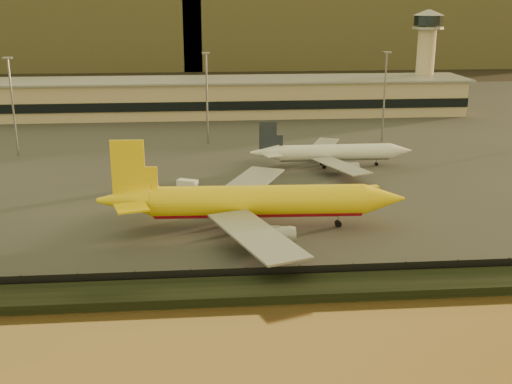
# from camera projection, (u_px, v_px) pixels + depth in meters

# --- Properties ---
(ground) EXTENTS (900.00, 900.00, 0.00)m
(ground) POSITION_uv_depth(u_px,v_px,m) (276.00, 248.00, 107.10)
(ground) COLOR black
(ground) RESTS_ON ground
(embankment) EXTENTS (320.00, 7.00, 1.40)m
(embankment) POSITION_uv_depth(u_px,v_px,m) (290.00, 289.00, 90.70)
(embankment) COLOR black
(embankment) RESTS_ON ground
(tarmac) EXTENTS (320.00, 220.00, 0.20)m
(tarmac) POSITION_uv_depth(u_px,v_px,m) (240.00, 132.00, 197.53)
(tarmac) COLOR #2D2D2D
(tarmac) RESTS_ON ground
(perimeter_fence) EXTENTS (300.00, 0.05, 2.20)m
(perimeter_fence) POSITION_uv_depth(u_px,v_px,m) (286.00, 273.00, 94.33)
(perimeter_fence) COLOR black
(perimeter_fence) RESTS_ON tarmac
(terminal_building) EXTENTS (202.00, 25.00, 12.60)m
(terminal_building) POSITION_uv_depth(u_px,v_px,m) (192.00, 98.00, 223.60)
(terminal_building) COLOR #C4AF88
(terminal_building) RESTS_ON tarmac
(control_tower) EXTENTS (11.20, 11.20, 35.50)m
(control_tower) POSITION_uv_depth(u_px,v_px,m) (426.00, 50.00, 231.36)
(control_tower) COLOR #C4AF88
(control_tower) RESTS_ON tarmac
(apron_light_masts) EXTENTS (152.20, 12.20, 25.40)m
(apron_light_masts) POSITION_uv_depth(u_px,v_px,m) (299.00, 90.00, 175.16)
(apron_light_masts) COLOR slate
(apron_light_masts) RESTS_ON tarmac
(distant_hills) EXTENTS (470.00, 160.00, 70.00)m
(distant_hills) POSITION_uv_depth(u_px,v_px,m) (184.00, 10.00, 419.91)
(distant_hills) COLOR brown
(distant_hills) RESTS_ON ground
(dhl_cargo_jet) EXTENTS (55.15, 54.06, 16.49)m
(dhl_cargo_jet) POSITION_uv_depth(u_px,v_px,m) (253.00, 202.00, 114.40)
(dhl_cargo_jet) COLOR yellow
(dhl_cargo_jet) RESTS_ON tarmac
(white_narrowbody_jet) EXTENTS (39.89, 39.10, 11.50)m
(white_narrowbody_jet) POSITION_uv_depth(u_px,v_px,m) (332.00, 153.00, 156.42)
(white_narrowbody_jet) COLOR white
(white_narrowbody_jet) RESTS_ON tarmac
(gse_vehicle_yellow) EXTENTS (4.05, 2.28, 1.72)m
(gse_vehicle_yellow) POSITION_uv_depth(u_px,v_px,m) (369.00, 190.00, 135.46)
(gse_vehicle_yellow) COLOR yellow
(gse_vehicle_yellow) RESTS_ON tarmac
(gse_vehicle_white) EXTENTS (4.79, 3.54, 1.97)m
(gse_vehicle_white) POSITION_uv_depth(u_px,v_px,m) (187.00, 184.00, 139.21)
(gse_vehicle_white) COLOR white
(gse_vehicle_white) RESTS_ON tarmac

